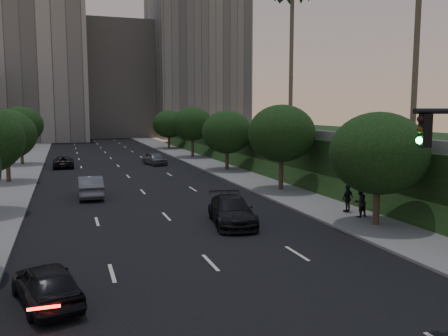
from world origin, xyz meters
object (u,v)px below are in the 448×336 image
object	(u,v)px
sedan_far_right	(155,159)
sedan_mid_left	(90,187)
pedestrian_c	(348,198)
pedestrian_b	(360,202)
sedan_near_right	(232,211)
sedan_far_left	(63,162)
sedan_near_left	(46,284)

from	to	relation	value
sedan_far_right	sedan_mid_left	bearing A→B (deg)	-126.50
sedan_mid_left	pedestrian_c	xyz separation A→B (m)	(14.57, -10.70, 0.19)
sedan_far_right	pedestrian_b	size ratio (longest dim) A/B	2.45
sedan_near_right	pedestrian_b	xyz separation A→B (m)	(7.45, -1.20, 0.25)
sedan_far_left	pedestrian_b	xyz separation A→B (m)	(16.36, -31.38, 0.38)
sedan_near_right	sedan_far_left	bearing A→B (deg)	115.56
sedan_near_left	sedan_mid_left	size ratio (longest dim) A/B	0.85
sedan_mid_left	pedestrian_c	bearing A→B (deg)	143.91
pedestrian_b	pedestrian_c	bearing A→B (deg)	-106.80
sedan_far_right	pedestrian_c	distance (m)	30.24
sedan_mid_left	sedan_far_left	size ratio (longest dim) A/B	1.04
sedan_mid_left	pedestrian_b	bearing A→B (deg)	140.27
sedan_far_right	pedestrian_b	world-z (taller)	pedestrian_b
sedan_mid_left	sedan_near_left	bearing A→B (deg)	83.30
sedan_far_right	pedestrian_b	bearing A→B (deg)	-91.61
sedan_near_right	pedestrian_c	bearing A→B (deg)	10.76
sedan_near_right	sedan_far_right	distance (m)	29.77
sedan_far_left	sedan_far_right	bearing A→B (deg)	177.67
sedan_near_right	sedan_near_left	bearing A→B (deg)	-129.16
sedan_near_left	pedestrian_b	distance (m)	18.26
sedan_mid_left	sedan_far_left	bearing A→B (deg)	-84.17
sedan_far_left	sedan_near_right	size ratio (longest dim) A/B	0.87
sedan_mid_left	sedan_near_right	xyz separation A→B (m)	(7.02, -10.92, -0.02)
pedestrian_c	sedan_mid_left	bearing A→B (deg)	-58.40
sedan_mid_left	pedestrian_b	size ratio (longest dim) A/B	2.75
pedestrian_c	sedan_far_right	bearing A→B (deg)	-99.73
sedan_near_left	sedan_mid_left	distance (m)	19.40
sedan_far_left	sedan_mid_left	bearing A→B (deg)	95.77
sedan_far_left	sedan_far_right	distance (m)	9.99
pedestrian_b	pedestrian_c	xyz separation A→B (m)	(0.10, 1.42, -0.04)
sedan_mid_left	pedestrian_c	distance (m)	18.08
sedan_near_left	pedestrian_b	world-z (taller)	pedestrian_b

